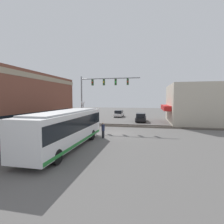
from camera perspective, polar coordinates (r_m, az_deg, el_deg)
name	(u,v)px	position (r m, az deg, el deg)	size (l,w,h in m)	color
ground_plane	(115,133)	(21.36, 0.95, -6.94)	(120.00, 120.00, 0.00)	#605E5B
shop_building	(197,104)	(33.77, 26.00, 2.42)	(11.80, 10.59, 6.61)	beige
city_bus	(67,127)	(15.36, -14.56, -4.91)	(11.02, 2.59, 3.16)	white
traffic_signal_gantry	(100,88)	(26.53, -4.10, 7.78)	(0.42, 9.01, 7.58)	gray
crossing_signal	(83,111)	(26.19, -9.44, 0.17)	(1.41, 1.18, 3.81)	gray
rail_track_near	(122,126)	(27.18, 3.39, -4.44)	(2.60, 60.00, 0.15)	#332D28
parked_car_black	(141,118)	(32.49, 9.46, -1.82)	(4.76, 1.82, 1.54)	black
parked_car_white	(119,114)	(40.60, 2.31, -0.56)	(4.72, 1.82, 1.51)	silver
pedestrian_near_bus	(103,130)	(18.64, -2.92, -5.94)	(0.34, 0.34, 1.67)	black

